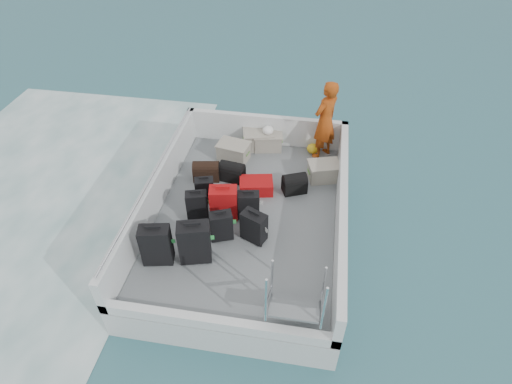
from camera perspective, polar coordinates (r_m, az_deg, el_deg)
ground at (r=8.55m, az=-1.19°, el=-5.93°), size 160.00×160.00×0.00m
wake_foam at (r=10.35m, az=-28.35°, el=-2.02°), size 10.00×10.00×0.00m
ferry_hull at (r=8.34m, az=-1.21°, el=-4.52°), size 3.60×5.00×0.60m
deck at (r=8.12m, az=-1.24°, el=-2.99°), size 3.30×4.70×0.02m
deck_fittings at (r=7.58m, az=0.85°, el=-2.87°), size 3.60×5.00×0.90m
suitcase_0 at (r=7.23m, az=-13.13°, el=-6.97°), size 0.54×0.37×0.76m
suitcase_1 at (r=7.92m, az=-7.86°, el=-1.81°), size 0.43×0.32×0.58m
suitcase_2 at (r=8.28m, az=-6.85°, el=0.26°), size 0.40×0.30×0.52m
suitcase_3 at (r=7.13m, az=-8.20°, el=-6.73°), size 0.58×0.43×0.79m
suitcase_4 at (r=7.49m, az=-4.65°, el=-4.58°), size 0.45×0.36×0.58m
suitcase_5 at (r=7.83m, az=-4.33°, el=-1.56°), size 0.54×0.38×0.69m
suitcase_6 at (r=7.44m, az=-0.28°, el=-4.69°), size 0.50×0.41×0.60m
suitcase_7 at (r=7.87m, az=-1.01°, el=-1.80°), size 0.43×0.30×0.56m
suitcase_8 at (r=8.52m, az=0.03°, el=0.84°), size 0.73×0.55×0.26m
duffel_0 at (r=8.87m, az=-6.64°, el=2.62°), size 0.58×0.39×0.32m
duffel_1 at (r=8.81m, az=-3.19°, el=2.55°), size 0.54×0.38×0.32m
duffel_2 at (r=8.53m, az=5.15°, el=0.96°), size 0.54×0.46×0.32m
crate_0 at (r=9.34m, az=-3.00°, el=5.32°), size 0.70×0.55×0.38m
crate_1 at (r=9.70m, az=0.33°, el=6.91°), size 0.73×0.58×0.39m
crate_2 at (r=9.68m, az=1.59°, el=6.73°), size 0.66×0.51×0.36m
crate_3 at (r=8.90m, az=9.00°, el=2.66°), size 0.69×0.56×0.36m
yellow_bag at (r=9.66m, az=7.62°, el=5.77°), size 0.28×0.26×0.22m
white_bag at (r=9.53m, az=1.62°, el=8.07°), size 0.24×0.24×0.18m
passenger at (r=9.18m, az=9.20°, el=9.36°), size 0.74×0.77×1.77m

